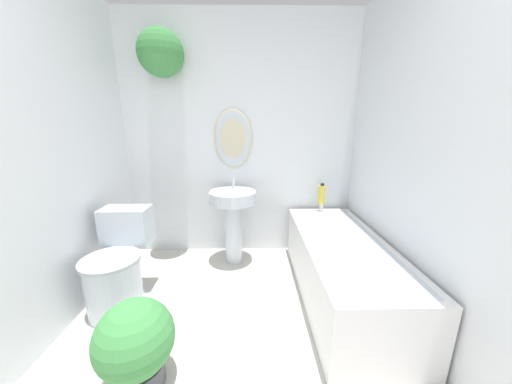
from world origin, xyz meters
name	(u,v)px	position (x,y,z in m)	size (l,w,h in m)	color
wall_back	(229,127)	(-0.12, 2.39, 1.33)	(2.44, 0.41, 2.40)	silver
wall_left	(18,152)	(-1.19, 1.19, 1.20)	(0.06, 2.50, 2.40)	silver
wall_right	(440,152)	(1.19, 1.19, 1.20)	(0.06, 2.50, 2.40)	silver
toilet	(118,267)	(-0.89, 1.48, 0.31)	(0.41, 0.60, 0.71)	silver
pedestal_sink	(233,213)	(-0.07, 2.12, 0.52)	(0.45, 0.45, 0.84)	silver
bathtub	(341,266)	(0.83, 1.56, 0.26)	(0.62, 1.55, 0.57)	silver
shampoo_bottle	(322,194)	(0.83, 2.26, 0.67)	(0.07, 0.07, 0.21)	gold
potted_plant	(136,343)	(-0.48, 0.82, 0.27)	(0.40, 0.40, 0.49)	#47474C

